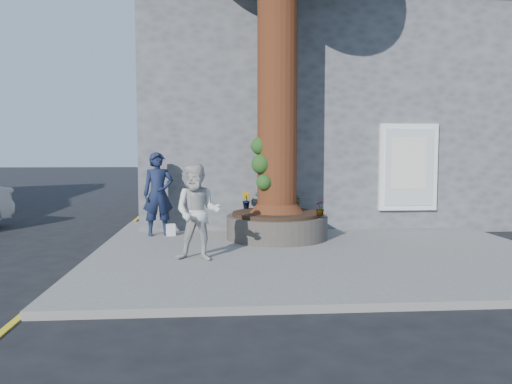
{
  "coord_description": "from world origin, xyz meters",
  "views": [
    {
      "loc": [
        -0.55,
        -9.23,
        2.1
      ],
      "look_at": [
        0.25,
        1.17,
        1.25
      ],
      "focal_mm": 35.0,
      "sensor_mm": 36.0,
      "label": 1
    }
  ],
  "objects": [
    {
      "name": "yellow_line",
      "position": [
        -3.05,
        1.0,
        0.0
      ],
      "size": [
        0.1,
        30.0,
        0.01
      ],
      "primitive_type": "cube",
      "color": "yellow",
      "rests_on": "ground"
    },
    {
      "name": "ground",
      "position": [
        0.0,
        0.0,
        0.0
      ],
      "size": [
        120.0,
        120.0,
        0.0
      ],
      "primitive_type": "plane",
      "color": "black",
      "rests_on": "ground"
    },
    {
      "name": "woman",
      "position": [
        -0.92,
        -0.21,
        1.0
      ],
      "size": [
        0.97,
        0.83,
        1.76
      ],
      "primitive_type": "imported",
      "rotation": [
        0.0,
        0.0,
        -0.21
      ],
      "color": "beige",
      "rests_on": "pavement"
    },
    {
      "name": "plant_c",
      "position": [
        1.65,
        1.32,
        0.88
      ],
      "size": [
        0.24,
        0.24,
        0.33
      ],
      "primitive_type": "imported",
      "rotation": [
        0.0,
        0.0,
        3.53
      ],
      "color": "gray",
      "rests_on": "planter"
    },
    {
      "name": "plant_b",
      "position": [
        0.13,
        2.78,
        0.92
      ],
      "size": [
        0.3,
        0.31,
        0.41
      ],
      "primitive_type": "imported",
      "rotation": [
        0.0,
        0.0,
        2.13
      ],
      "color": "gray",
      "rests_on": "planter"
    },
    {
      "name": "plant_a",
      "position": [
        0.44,
        2.85,
        0.91
      ],
      "size": [
        0.24,
        0.24,
        0.38
      ],
      "primitive_type": "imported",
      "rotation": [
        0.0,
        0.0,
        0.73
      ],
      "color": "gray",
      "rests_on": "planter"
    },
    {
      "name": "pavement",
      "position": [
        1.5,
        1.0,
        0.06
      ],
      "size": [
        9.0,
        8.0,
        0.12
      ],
      "primitive_type": "cube",
      "color": "slate",
      "rests_on": "ground"
    },
    {
      "name": "stone_shop",
      "position": [
        2.5,
        7.2,
        3.16
      ],
      "size": [
        10.3,
        8.3,
        6.3
      ],
      "color": "#4F5154",
      "rests_on": "ground"
    },
    {
      "name": "planter",
      "position": [
        0.8,
        2.0,
        0.41
      ],
      "size": [
        2.3,
        2.3,
        0.6
      ],
      "color": "black",
      "rests_on": "pavement"
    },
    {
      "name": "shopping_bag",
      "position": [
        -1.66,
        2.51,
        0.26
      ],
      "size": [
        0.23,
        0.18,
        0.28
      ],
      "primitive_type": "cube",
      "rotation": [
        0.0,
        0.0,
        0.33
      ],
      "color": "white",
      "rests_on": "pavement"
    },
    {
      "name": "man",
      "position": [
        -1.94,
        2.6,
        1.1
      ],
      "size": [
        0.81,
        0.63,
        1.96
      ],
      "primitive_type": "imported",
      "rotation": [
        0.0,
        0.0,
        0.25
      ],
      "color": "#141D39",
      "rests_on": "pavement"
    },
    {
      "name": "plant_d",
      "position": [
        1.4,
        2.85,
        0.88
      ],
      "size": [
        0.37,
        0.38,
        0.32
      ],
      "primitive_type": "imported",
      "rotation": [
        0.0,
        0.0,
        5.34
      ],
      "color": "gray",
      "rests_on": "planter"
    }
  ]
}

